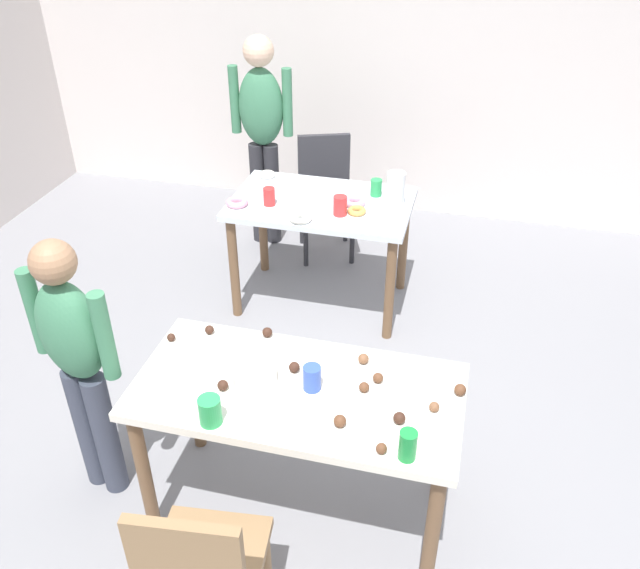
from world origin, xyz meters
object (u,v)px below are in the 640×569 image
object	(u,v)px
chair_near_table	(201,568)
person_adult_far	(262,125)
dining_table_near	(298,407)
person_girl_near	(77,355)
mixing_bowl	(254,374)
soda_can	(408,445)
dining_table_far	(321,217)
pitcher_far	(395,189)
chair_far_table	(325,189)

from	to	relation	value
chair_near_table	person_adult_far	size ratio (longest dim) A/B	0.56
dining_table_near	person_girl_near	distance (m)	0.96
mixing_bowl	soda_can	xyz separation A→B (m)	(0.66, -0.25, 0.02)
dining_table_far	person_adult_far	world-z (taller)	person_adult_far
dining_table_near	pitcher_far	xyz separation A→B (m)	(0.13, 1.74, 0.21)
person_adult_far	soda_can	distance (m)	3.02
mixing_bowl	dining_table_near	bearing A→B (deg)	1.07
mixing_bowl	soda_can	size ratio (longest dim) A/B	1.50
person_adult_far	soda_can	bearing A→B (deg)	-61.94
soda_can	pitcher_far	xyz separation A→B (m)	(-0.35, 1.99, 0.05)
mixing_bowl	soda_can	world-z (taller)	soda_can
chair_near_table	pitcher_far	xyz separation A→B (m)	(0.28, 2.44, 0.36)
dining_table_far	mixing_bowl	distance (m)	1.70
chair_near_table	person_girl_near	world-z (taller)	person_girl_near
mixing_bowl	soda_can	distance (m)	0.71
dining_table_far	pitcher_far	world-z (taller)	pitcher_far
chair_near_table	pitcher_far	world-z (taller)	pitcher_far
soda_can	person_adult_far	bearing A→B (deg)	118.06
mixing_bowl	pitcher_far	distance (m)	1.77
soda_can	chair_near_table	bearing A→B (deg)	-145.18
chair_far_table	soda_can	distance (m)	2.83
dining_table_far	chair_near_table	bearing A→B (deg)	-86.02
chair_far_table	person_girl_near	size ratio (longest dim) A/B	0.65
pitcher_far	soda_can	bearing A→B (deg)	-79.99
dining_table_far	person_girl_near	distance (m)	1.87
dining_table_near	chair_far_table	size ratio (longest dim) A/B	1.54
dining_table_near	mixing_bowl	world-z (taller)	mixing_bowl
dining_table_far	chair_far_table	size ratio (longest dim) A/B	1.28
person_adult_far	mixing_bowl	distance (m)	2.52
chair_near_table	pitcher_far	bearing A→B (deg)	83.35
dining_table_near	soda_can	bearing A→B (deg)	-28.19
dining_table_far	pitcher_far	size ratio (longest dim) A/B	5.21
chair_near_table	pitcher_far	size ratio (longest dim) A/B	4.06
chair_far_table	soda_can	bearing A→B (deg)	-70.31
pitcher_far	mixing_bowl	bearing A→B (deg)	-100.16
pitcher_far	chair_far_table	bearing A→B (deg)	132.34
dining_table_far	pitcher_far	bearing A→B (deg)	6.26
dining_table_near	dining_table_far	bearing A→B (deg)	100.76
chair_near_table	mixing_bowl	distance (m)	0.76
dining_table_near	dining_table_far	xyz separation A→B (m)	(-0.32, 1.69, -0.01)
chair_far_table	soda_can	xyz separation A→B (m)	(0.95, -2.65, 0.31)
soda_can	pitcher_far	distance (m)	2.03
dining_table_near	pitcher_far	world-z (taller)	pitcher_far
dining_table_near	person_girl_near	bearing A→B (deg)	-175.65
chair_far_table	mixing_bowl	distance (m)	2.43
person_girl_near	pitcher_far	distance (m)	2.11
person_adult_far	pitcher_far	xyz separation A→B (m)	(1.07, -0.67, -0.08)
dining_table_far	person_girl_near	bearing A→B (deg)	-109.69
dining_table_near	dining_table_far	world-z (taller)	same
dining_table_far	person_adult_far	xyz separation A→B (m)	(-0.62, 0.71, 0.30)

